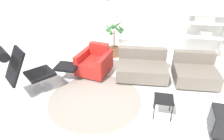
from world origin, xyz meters
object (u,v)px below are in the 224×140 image
potted_plant (114,42)px  shelf_unit (205,25)px  ottoman (67,69)px  armchair_red (95,63)px  lounge_chair (22,67)px  couch_low (142,68)px  side_table (164,101)px  couch_second (195,72)px

potted_plant → shelf_unit: shelf_unit is taller
shelf_unit → ottoman: bearing=-151.7°
armchair_red → shelf_unit: shelf_unit is taller
lounge_chair → ottoman: size_ratio=2.26×
lounge_chair → ottoman: bearing=90.0°
potted_plant → shelf_unit: (2.55, 0.31, 0.59)m
lounge_chair → armchair_red: bearing=84.0°
ottoman → couch_low: size_ratio=0.41×
side_table → potted_plant: 2.83m
ottoman → side_table: bearing=-20.9°
lounge_chair → armchair_red: (1.24, 1.25, -0.44)m
ottoman → couch_low: (1.83, 0.51, -0.05)m
ottoman → armchair_red: bearing=37.0°
couch_low → couch_second: same height
lounge_chair → couch_second: (3.77, 1.33, -0.47)m
ottoman → potted_plant: potted_plant is taller
couch_second → lounge_chair: bearing=14.7°
lounge_chair → shelf_unit: (4.10, 2.66, 0.35)m
couch_low → lounge_chair: bearing=23.2°
ottoman → couch_second: bearing=9.6°
couch_low → side_table: couch_low is taller
side_table → potted_plant: (-1.43, 2.44, 0.11)m
shelf_unit → lounge_chair: bearing=-147.0°
armchair_red → couch_second: size_ratio=0.90×
couch_second → ottoman: bearing=4.8°
armchair_red → potted_plant: (0.31, 1.10, 0.19)m
potted_plant → armchair_red: bearing=-105.9°
side_table → shelf_unit: (1.11, 2.76, 0.70)m
ottoman → couch_second: size_ratio=0.50×
armchair_red → side_table: 2.20m
armchair_red → couch_second: (2.54, 0.08, -0.03)m
potted_plant → side_table: bearing=-59.6°
side_table → shelf_unit: bearing=68.0°
side_table → lounge_chair: bearing=178.3°
shelf_unit → side_table: bearing=-112.0°
ottoman → armchair_red: 0.75m
couch_second → side_table: 1.63m
lounge_chair → potted_plant: 2.83m
side_table → shelf_unit: size_ratio=0.22×
lounge_chair → couch_low: size_ratio=0.92×
ottoman → couch_second: (3.13, 0.53, -0.05)m
couch_second → shelf_unit: shelf_unit is taller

